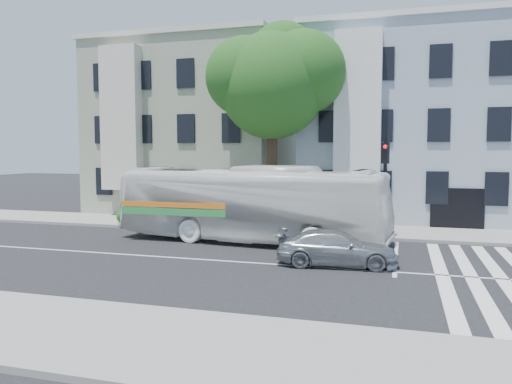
% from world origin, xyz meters
% --- Properties ---
extents(ground, '(120.00, 120.00, 0.00)m').
position_xyz_m(ground, '(0.00, 0.00, 0.00)').
color(ground, black).
rests_on(ground, ground).
extents(sidewalk_far, '(80.00, 4.00, 0.15)m').
position_xyz_m(sidewalk_far, '(0.00, 8.00, 0.07)').
color(sidewalk_far, gray).
rests_on(sidewalk_far, ground).
extents(sidewalk_near, '(80.00, 4.00, 0.15)m').
position_xyz_m(sidewalk_near, '(0.00, -8.00, 0.07)').
color(sidewalk_near, gray).
rests_on(sidewalk_near, ground).
extents(building_left, '(12.00, 10.00, 11.00)m').
position_xyz_m(building_left, '(-7.00, 15.00, 5.50)').
color(building_left, gray).
rests_on(building_left, ground).
extents(building_right, '(12.00, 10.00, 11.00)m').
position_xyz_m(building_right, '(7.00, 15.00, 5.50)').
color(building_right, '#96A3B3').
rests_on(building_right, ground).
extents(street_tree, '(7.30, 5.90, 11.10)m').
position_xyz_m(street_tree, '(0.06, 8.74, 7.83)').
color(street_tree, '#2D2116').
rests_on(street_tree, ground).
extents(bus, '(4.18, 12.57, 3.44)m').
position_xyz_m(bus, '(0.16, 4.08, 1.72)').
color(bus, white).
rests_on(bus, ground).
extents(sedan, '(2.15, 4.44, 1.25)m').
position_xyz_m(sedan, '(4.47, 0.48, 0.62)').
color(sedan, '#A8AAAF').
rests_on(sedan, ground).
extents(hedge, '(8.50, 0.84, 0.70)m').
position_xyz_m(hedge, '(-3.73, 6.80, 0.50)').
color(hedge, '#1C531A').
rests_on(hedge, sidewalk_far).
extents(traffic_signal, '(0.46, 0.55, 4.66)m').
position_xyz_m(traffic_signal, '(5.92, 5.94, 3.01)').
color(traffic_signal, black).
rests_on(traffic_signal, ground).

